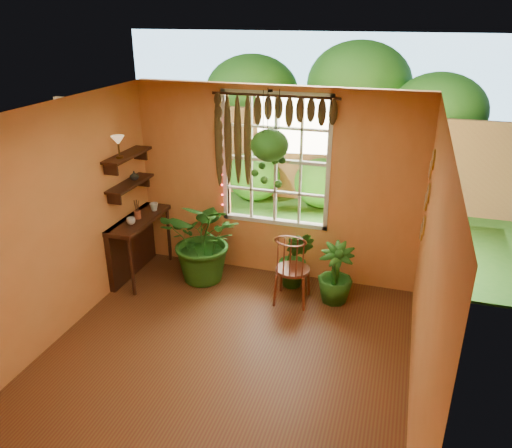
{
  "coord_description": "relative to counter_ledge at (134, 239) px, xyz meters",
  "views": [
    {
      "loc": [
        1.69,
        -4.08,
        3.59
      ],
      "look_at": [
        0.07,
        1.15,
        1.23
      ],
      "focal_mm": 35.0,
      "sensor_mm": 36.0,
      "label": 1
    }
  ],
  "objects": [
    {
      "name": "windsor_chair",
      "position": [
        2.36,
        -0.09,
        -0.21
      ],
      "size": [
        0.46,
        0.49,
        1.19
      ],
      "rotation": [
        0.0,
        0.0,
        0.03
      ],
      "color": "maroon",
      "rests_on": "floor"
    },
    {
      "name": "wall_right",
      "position": [
        3.91,
        -1.6,
        0.8
      ],
      "size": [
        0.0,
        4.5,
        4.5
      ],
      "primitive_type": "plane",
      "rotation": [
        1.57,
        0.0,
        -1.57
      ],
      "color": "#E6934E",
      "rests_on": "floor"
    },
    {
      "name": "floor",
      "position": [
        1.91,
        -1.6,
        -0.55
      ],
      "size": [
        4.5,
        4.5,
        0.0
      ],
      "primitive_type": "plane",
      "color": "brown",
      "rests_on": "ground"
    },
    {
      "name": "shelf_vase",
      "position": [
        0.04,
        0.11,
        0.93
      ],
      "size": [
        0.16,
        0.16,
        0.13
      ],
      "primitive_type": "imported",
      "rotation": [
        0.0,
        0.0,
        0.37
      ],
      "color": "#B2AD99",
      "rests_on": "shelf_lower"
    },
    {
      "name": "ceiling",
      "position": [
        1.91,
        -1.6,
        2.15
      ],
      "size": [
        4.5,
        4.5,
        0.0
      ],
      "primitive_type": "plane",
      "rotation": [
        3.14,
        0.0,
        0.0
      ],
      "color": "white",
      "rests_on": "wall_back"
    },
    {
      "name": "potted_plant_left",
      "position": [
        1.06,
        0.14,
        0.08
      ],
      "size": [
        1.18,
        1.03,
        1.27
      ],
      "primitive_type": "imported",
      "rotation": [
        0.0,
        0.0,
        -0.03
      ],
      "color": "#1F5015",
      "rests_on": "floor"
    },
    {
      "name": "valance_vine",
      "position": [
        1.82,
        0.56,
        1.73
      ],
      "size": [
        1.7,
        0.12,
        1.1
      ],
      "color": "black",
      "rests_on": "window"
    },
    {
      "name": "tiffany_lamp",
      "position": [
        0.05,
        -0.21,
        1.48
      ],
      "size": [
        0.17,
        0.17,
        0.29
      ],
      "color": "brown",
      "rests_on": "shelf_upper"
    },
    {
      "name": "wall_left",
      "position": [
        -0.09,
        -1.6,
        0.8
      ],
      "size": [
        0.0,
        4.5,
        4.5
      ],
      "primitive_type": "plane",
      "rotation": [
        1.57,
        0.0,
        1.57
      ],
      "color": "#E6934E",
      "rests_on": "floor"
    },
    {
      "name": "potted_plant_mid",
      "position": [
        2.31,
        0.33,
        -0.12
      ],
      "size": [
        0.5,
        0.42,
        0.87
      ],
      "primitive_type": "imported",
      "rotation": [
        0.0,
        0.0,
        -0.07
      ],
      "color": "#1F5015",
      "rests_on": "floor"
    },
    {
      "name": "potted_plant_right",
      "position": [
        2.9,
        0.11,
        -0.14
      ],
      "size": [
        0.5,
        0.5,
        0.83
      ],
      "primitive_type": "imported",
      "rotation": [
        0.0,
        0.0,
        0.08
      ],
      "color": "#1F5015",
      "rests_on": "floor"
    },
    {
      "name": "string_lights",
      "position": [
        1.15,
        0.59,
        1.2
      ],
      "size": [
        0.03,
        0.03,
        1.54
      ],
      "primitive_type": null,
      "color": "#FF2633",
      "rests_on": "window"
    },
    {
      "name": "brush_jar",
      "position": [
        0.11,
        -0.02,
        0.48
      ],
      "size": [
        0.09,
        0.09,
        0.34
      ],
      "color": "brown",
      "rests_on": "counter_ledge"
    },
    {
      "name": "counter_ledge",
      "position": [
        0.0,
        0.0,
        0.0
      ],
      "size": [
        0.4,
        1.2,
        0.9
      ],
      "color": "black",
      "rests_on": "floor"
    },
    {
      "name": "wall_plates",
      "position": [
        3.89,
        0.19,
        1.0
      ],
      "size": [
        0.04,
        0.32,
        1.1
      ],
      "primitive_type": null,
      "color": "#FAF1CC",
      "rests_on": "wall_right"
    },
    {
      "name": "hanging_basket",
      "position": [
        1.92,
        0.32,
        1.4
      ],
      "size": [
        0.49,
        0.49,
        1.24
      ],
      "color": "black",
      "rests_on": "ceiling"
    },
    {
      "name": "cup_b",
      "position": [
        0.19,
        0.32,
        0.41
      ],
      "size": [
        0.13,
        0.13,
        0.11
      ],
      "primitive_type": "imported",
      "rotation": [
        0.0,
        0.0,
        0.09
      ],
      "color": "beige",
      "rests_on": "counter_ledge"
    },
    {
      "name": "window",
      "position": [
        1.91,
        0.68,
        1.15
      ],
      "size": [
        1.52,
        0.1,
        1.86
      ],
      "color": "silver",
      "rests_on": "wall_back"
    },
    {
      "name": "shelf_lower",
      "position": [
        0.03,
        0.0,
        0.85
      ],
      "size": [
        0.25,
        0.9,
        0.04
      ],
      "primitive_type": "cube",
      "color": "black",
      "rests_on": "wall_left"
    },
    {
      "name": "shelf_upper",
      "position": [
        0.03,
        0.0,
        1.25
      ],
      "size": [
        0.25,
        0.9,
        0.04
      ],
      "primitive_type": "cube",
      "color": "black",
      "rests_on": "wall_left"
    },
    {
      "name": "cup_a",
      "position": [
        0.13,
        -0.23,
        0.4
      ],
      "size": [
        0.15,
        0.15,
        0.09
      ],
      "primitive_type": "imported",
      "rotation": [
        0.0,
        0.0,
        0.36
      ],
      "color": "silver",
      "rests_on": "counter_ledge"
    },
    {
      "name": "wall_back",
      "position": [
        1.91,
        0.65,
        0.8
      ],
      "size": [
        4.0,
        0.0,
        4.0
      ],
      "primitive_type": "plane",
      "rotation": [
        1.57,
        0.0,
        0.0
      ],
      "color": "#E6934E",
      "rests_on": "floor"
    },
    {
      "name": "backyard",
      "position": [
        2.15,
        5.27,
        0.73
      ],
      "size": [
        14.0,
        10.0,
        12.0
      ],
      "color": "#25621C",
      "rests_on": "ground"
    }
  ]
}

